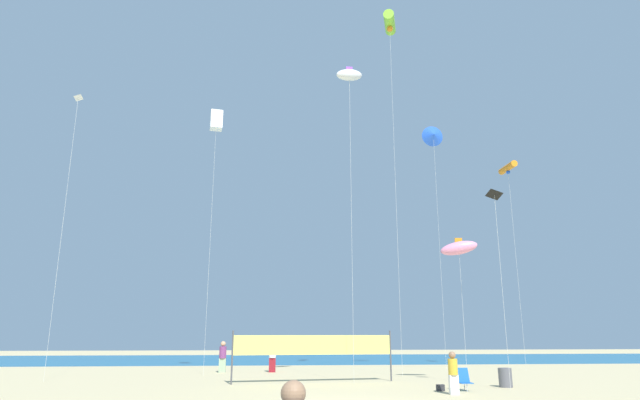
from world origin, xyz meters
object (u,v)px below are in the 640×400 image
at_px(beachgoer_white_shirt, 272,355).
at_px(kite_orange_tube, 508,168).
at_px(beachgoer_plum_shirt, 223,356).
at_px(kite_pink_inflatable, 459,248).
at_px(kite_white_box, 216,121).
at_px(folding_beach_chair, 464,379).
at_px(kite_white_diamond, 76,113).
at_px(trash_barrel, 505,378).
at_px(volleyball_net, 314,347).
at_px(kite_black_diamond, 495,196).
at_px(kite_blue_delta, 433,135).
at_px(kite_lime_tube, 390,24).
at_px(beachgoer_mustard_shirt, 453,371).
at_px(kite_white_inflatable, 349,75).
at_px(beach_handbag, 440,388).

xyz_separation_m(beachgoer_white_shirt, kite_orange_tube, (16.19, 0.60, 12.52)).
bearing_deg(beachgoer_plum_shirt, kite_pink_inflatable, 139.81).
relative_size(kite_pink_inflatable, kite_white_box, 0.43).
xyz_separation_m(folding_beach_chair, kite_orange_tube, (8.40, 11.96, 13.04)).
bearing_deg(beachgoer_plum_shirt, kite_white_diamond, 27.31).
height_order(trash_barrel, kite_white_box, kite_white_box).
bearing_deg(trash_barrel, kite_white_diamond, 167.83).
distance_m(folding_beach_chair, volleyball_net, 7.27).
bearing_deg(folding_beach_chair, kite_white_diamond, -160.34).
height_order(kite_white_box, kite_white_diamond, kite_white_box).
distance_m(beachgoer_white_shirt, kite_black_diamond, 16.62).
height_order(volleyball_net, kite_orange_tube, kite_orange_tube).
distance_m(trash_barrel, kite_white_diamond, 25.49).
relative_size(kite_black_diamond, kite_white_diamond, 0.57).
bearing_deg(beachgoer_white_shirt, kite_blue_delta, -67.11).
bearing_deg(beachgoer_white_shirt, kite_white_diamond, 139.04).
height_order(beachgoer_white_shirt, kite_lime_tube, kite_lime_tube).
distance_m(kite_pink_inflatable, kite_black_diamond, 3.81).
relative_size(beachgoer_mustard_shirt, beachgoer_plum_shirt, 0.87).
height_order(volleyball_net, kite_black_diamond, kite_black_diamond).
bearing_deg(kite_white_box, volleyball_net, -41.81).
xyz_separation_m(beachgoer_plum_shirt, kite_orange_tube, (19.16, 0.70, 12.53)).
bearing_deg(kite_white_inflatable, kite_black_diamond, -30.41).
xyz_separation_m(trash_barrel, kite_lime_tube, (-3.04, 6.23, 21.19)).
height_order(beachgoer_mustard_shirt, kite_pink_inflatable, kite_pink_inflatable).
bearing_deg(kite_black_diamond, beach_handbag, -178.61).
distance_m(beachgoer_plum_shirt, trash_barrel, 16.45).
xyz_separation_m(kite_pink_inflatable, kite_black_diamond, (0.63, -3.25, 1.87)).
distance_m(beachgoer_plum_shirt, kite_lime_tube, 23.23).
height_order(kite_pink_inflatable, kite_lime_tube, kite_lime_tube).
bearing_deg(kite_pink_inflatable, kite_white_box, 154.72).
xyz_separation_m(folding_beach_chair, kite_pink_inflatable, (1.34, 3.29, 5.93)).
distance_m(folding_beach_chair, kite_blue_delta, 19.22).
xyz_separation_m(trash_barrel, beach_handbag, (-3.31, -1.30, -0.27)).
distance_m(beach_handbag, kite_blue_delta, 19.68).
bearing_deg(kite_lime_tube, kite_orange_tube, 26.01).
distance_m(volleyball_net, beach_handbag, 6.58).
xyz_separation_m(beachgoer_mustard_shirt, kite_orange_tube, (9.27, 13.26, 12.66)).
bearing_deg(beachgoer_white_shirt, volleyball_net, -142.20).
distance_m(trash_barrel, kite_lime_tube, 22.29).
relative_size(beachgoer_white_shirt, trash_barrel, 2.29).
height_order(beachgoer_plum_shirt, beach_handbag, beachgoer_plum_shirt).
xyz_separation_m(beachgoer_mustard_shirt, kite_white_box, (-10.76, 10.73, 14.43)).
xyz_separation_m(beach_handbag, kite_lime_tube, (0.27, 7.53, 21.46)).
xyz_separation_m(beachgoer_white_shirt, kite_white_inflatable, (3.79, -7.81, 14.74)).
bearing_deg(beachgoer_mustard_shirt, folding_beach_chair, -110.96).
relative_size(beach_handbag, kite_blue_delta, 0.02).
bearing_deg(kite_white_box, folding_beach_chair, -39.01).
bearing_deg(beach_handbag, kite_white_inflatable, 129.88).
bearing_deg(trash_barrel, kite_blue_delta, 86.01).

